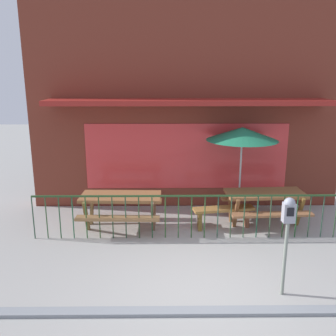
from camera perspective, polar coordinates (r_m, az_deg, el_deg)
ground at (r=6.39m, az=4.95°, el=-18.32°), size 40.00×40.00×0.00m
pub_storefront at (r=9.62m, az=2.89°, el=9.46°), size 8.00×1.39×5.25m
patio_fence_front at (r=7.88m, az=3.67°, el=-6.30°), size 6.74×0.04×0.97m
picnic_table_left at (r=8.48m, az=-7.26°, el=-5.22°), size 1.84×1.42×0.79m
picnic_table_right at (r=8.91m, az=14.69°, el=-4.61°), size 1.87×1.45×0.79m
patio_umbrella at (r=8.96m, az=11.35°, el=5.08°), size 1.71×1.71×2.21m
patio_bench at (r=8.59m, az=8.56°, el=-6.84°), size 1.43×0.54×0.48m
parking_meter_near at (r=5.98m, az=18.00°, el=-7.76°), size 0.18×0.17×1.64m
curb_edge at (r=5.92m, az=5.52°, el=-21.34°), size 11.20×0.20×0.11m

